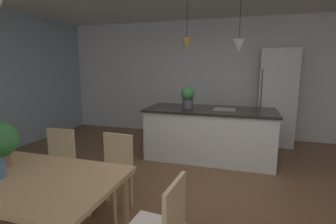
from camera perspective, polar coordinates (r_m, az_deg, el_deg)
The scene contains 10 objects.
ground_plane at distance 3.24m, azimuth 9.17°, elevation -20.43°, with size 10.00×8.40×0.04m, color brown.
wall_back_kitchen at distance 6.04m, azimuth 13.84°, elevation 7.35°, with size 10.00×0.12×2.70m, color silver.
dining_table at distance 2.51m, azimuth -30.67°, elevation -13.77°, with size 1.71×0.94×0.73m.
chair_far_right at distance 2.96m, azimuth -12.57°, elevation -12.89°, with size 0.43×0.43×0.87m.
chair_far_left at distance 3.39m, azimuth -24.29°, elevation -10.53°, with size 0.42×0.42×0.87m.
kitchen_island at distance 4.52m, azimuth 9.40°, elevation -4.80°, with size 2.23×0.95×0.91m.
refrigerator at distance 5.70m, azimuth 23.41°, elevation 3.05°, with size 0.72×0.67×1.99m.
pendant_over_island_main at distance 4.46m, azimuth 4.28°, elevation 15.12°, with size 0.18×0.18×0.81m.
pendant_over_island_aux at distance 4.35m, azimuth 15.84°, elevation 14.20°, with size 0.22×0.22×0.86m.
potted_plant_on_island at distance 4.47m, azimuth 4.51°, elevation 3.54°, with size 0.24×0.24×0.38m.
Camera 1 is at (0.34, -2.77, 1.62)m, focal length 26.73 mm.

